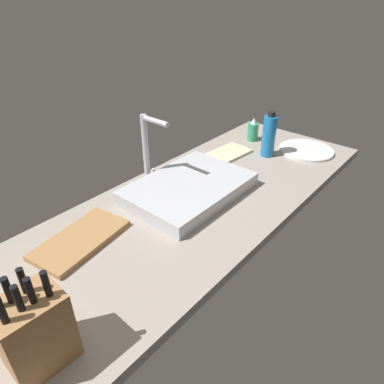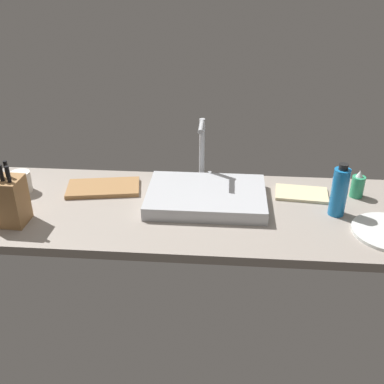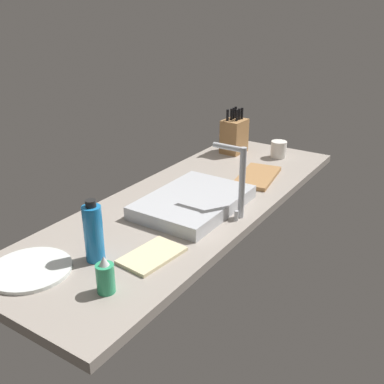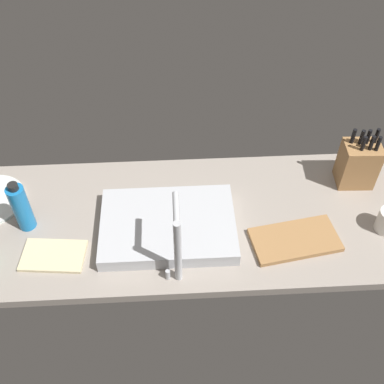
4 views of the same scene
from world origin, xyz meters
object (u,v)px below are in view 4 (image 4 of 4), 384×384
object	(u,v)px
knife_block	(358,163)
sink_basin	(168,226)
dish_towel	(53,256)
water_bottle	(21,206)
cutting_board	(295,240)
faucet	(177,244)

from	to	relation	value
knife_block	sink_basin	bearing A→B (deg)	18.23
knife_block	dish_towel	world-z (taller)	knife_block
sink_basin	water_bottle	xyz separation A→B (cm)	(50.11, -5.60, 7.19)
knife_block	water_bottle	xyz separation A→B (cm)	(122.22, 14.98, 0.39)
cutting_board	water_bottle	world-z (taller)	water_bottle
faucet	water_bottle	bearing A→B (deg)	-24.28
faucet	dish_towel	bearing A→B (deg)	-12.30
knife_block	cutting_board	size ratio (longest dim) A/B	0.81
faucet	dish_towel	world-z (taller)	faucet
faucet	cutting_board	xyz separation A→B (cm)	(-40.98, -11.02, -15.55)
faucet	knife_block	distance (cm)	79.72
cutting_board	water_bottle	bearing A→B (deg)	-7.81
sink_basin	water_bottle	distance (cm)	50.93
sink_basin	knife_block	world-z (taller)	knife_block
water_bottle	cutting_board	bearing A→B (deg)	172.19
faucet	knife_block	bearing A→B (deg)	-150.69
sink_basin	water_bottle	bearing A→B (deg)	-6.38
sink_basin	cutting_board	distance (cm)	44.48
faucet	knife_block	size ratio (longest dim) A/B	1.16
knife_block	dish_towel	xyz separation A→B (cm)	(111.14, 29.74, -8.82)
dish_towel	cutting_board	bearing A→B (deg)	-178.70
knife_block	dish_towel	size ratio (longest dim) A/B	1.14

